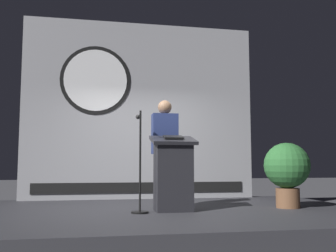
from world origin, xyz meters
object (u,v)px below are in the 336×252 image
microphone_stand (140,177)px  potted_plant (287,169)px  podium (173,174)px  speaker_person (165,152)px

microphone_stand → potted_plant: microphone_stand is taller
podium → speaker_person: size_ratio=0.65×
podium → speaker_person: 0.58m
speaker_person → podium: bearing=-85.5°
podium → speaker_person: (-0.04, 0.48, 0.33)m
podium → potted_plant: bearing=2.3°
speaker_person → microphone_stand: bearing=-128.1°
podium → speaker_person: bearing=94.5°
microphone_stand → potted_plant: 2.33m
speaker_person → microphone_stand: size_ratio=1.19×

